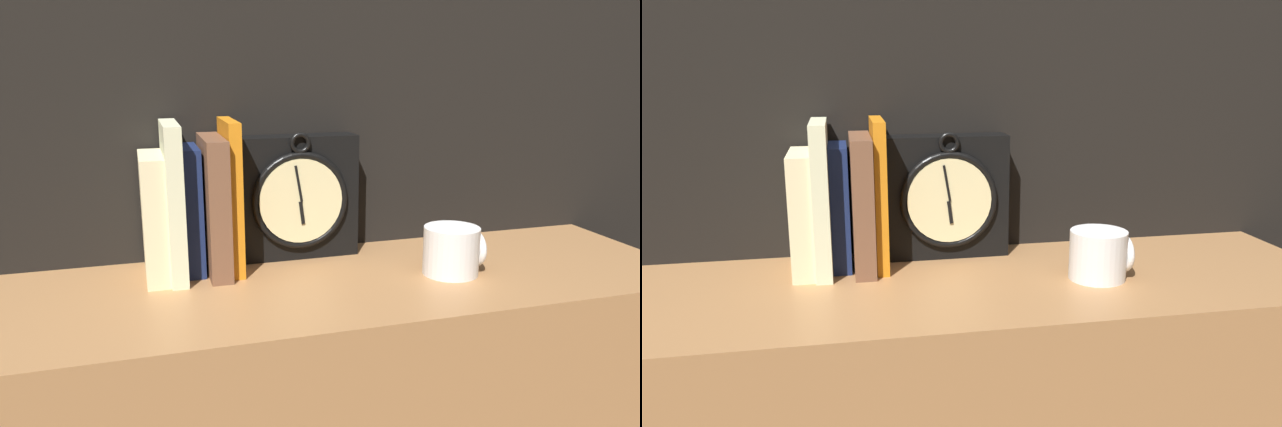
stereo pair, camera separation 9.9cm
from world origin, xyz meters
TOP-DOWN VIEW (x-y plane):
  - clock at (-0.00, 0.15)m, footprint 0.22×0.07m
  - book_slot0_cream at (-0.25, 0.11)m, footprint 0.04×0.14m
  - book_slot1_cream at (-0.22, 0.10)m, footprint 0.03×0.15m
  - book_slot2_navy at (-0.19, 0.12)m, footprint 0.03×0.11m
  - book_slot3_brown at (-0.15, 0.10)m, footprint 0.04×0.15m
  - book_slot4_orange at (-0.12, 0.11)m, footprint 0.02×0.13m
  - mug at (0.23, -0.02)m, footprint 0.10×0.09m

SIDE VIEW (x-z plane):
  - mug at x=0.23m, z-range 0.77..0.85m
  - book_slot0_cream at x=-0.25m, z-range 0.77..0.98m
  - book_slot2_navy at x=-0.19m, z-range 0.77..0.99m
  - clock at x=0.00m, z-range 0.77..1.00m
  - book_slot3_brown at x=-0.15m, z-range 0.77..1.00m
  - book_slot1_cream at x=-0.22m, z-range 0.77..1.03m
  - book_slot4_orange at x=-0.12m, z-range 0.77..1.03m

